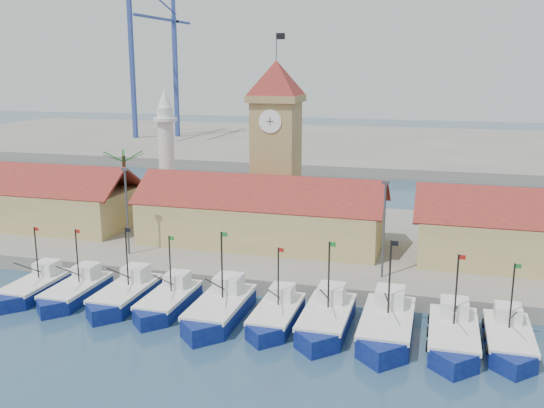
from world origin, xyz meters
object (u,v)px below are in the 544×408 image
(boat_0, at_px, (34,289))
(minaret, at_px, (167,153))
(boat_5, at_px, (276,317))
(clock_tower, at_px, (276,141))

(boat_0, distance_m, minaret, 27.15)
(boat_0, relative_size, boat_5, 1.00)
(boat_0, height_order, clock_tower, clock_tower)
(minaret, bearing_deg, boat_5, -50.18)
(boat_5, xyz_separation_m, clock_tower, (-6.47, 23.75, 11.27))
(boat_0, height_order, boat_5, boat_5)
(boat_5, bearing_deg, clock_tower, 105.24)
(minaret, bearing_deg, boat_0, -93.42)
(boat_5, distance_m, minaret, 34.73)
(boat_0, bearing_deg, clock_tower, 54.94)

